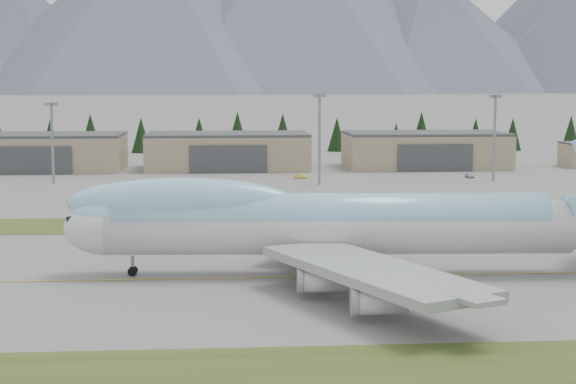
{
  "coord_description": "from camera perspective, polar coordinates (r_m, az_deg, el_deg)",
  "views": [
    {
      "loc": [
        -16.42,
        -114.23,
        25.63
      ],
      "look_at": [
        -5.94,
        27.58,
        8.0
      ],
      "focal_mm": 55.0,
      "sensor_mm": 36.0,
      "label": 1
    }
  ],
  "objects": [
    {
      "name": "grass_strip_near",
      "position": [
        82.09,
        7.68,
        -11.19
      ],
      "size": [
        400.0,
        14.0,
        0.08
      ],
      "primitive_type": "cube",
      "color": "#394C1B",
      "rests_on": "ground"
    },
    {
      "name": "service_vehicle_a",
      "position": [
        235.59,
        -10.01,
        0.71
      ],
      "size": [
        1.65,
        3.16,
        1.03
      ],
      "primitive_type": "imported",
      "rotation": [
        0.0,
        0.0,
        -0.15
      ],
      "color": "silver",
      "rests_on": "ground"
    },
    {
      "name": "hangar_center",
      "position": [
        264.91,
        -3.91,
        2.67
      ],
      "size": [
        48.0,
        26.6,
        10.8
      ],
      "color": "gray",
      "rests_on": "ground"
    },
    {
      "name": "hangar_right",
      "position": [
        271.93,
        8.85,
        2.71
      ],
      "size": [
        48.0,
        26.6,
        10.8
      ],
      "color": "gray",
      "rests_on": "ground"
    },
    {
      "name": "boeing_747_freighter",
      "position": [
        117.91,
        2.93,
        -1.98
      ],
      "size": [
        81.7,
        70.66,
        21.58
      ],
      "rotation": [
        0.0,
        0.0,
        -0.05
      ],
      "color": "silver",
      "rests_on": "ground"
    },
    {
      "name": "service_vehicle_b",
      "position": [
        237.55,
        0.82,
        0.87
      ],
      "size": [
        3.89,
        2.16,
        1.22
      ],
      "primitive_type": "imported",
      "rotation": [
        0.0,
        0.0,
        1.32
      ],
      "color": "gold",
      "rests_on": "ground"
    },
    {
      "name": "taxiway_line_main",
      "position": [
        118.22,
        3.88,
        -5.47
      ],
      "size": [
        400.0,
        0.4,
        0.02
      ],
      "primitive_type": "cube",
      "color": "gold",
      "rests_on": "ground"
    },
    {
      "name": "ground",
      "position": [
        118.22,
        3.88,
        -5.47
      ],
      "size": [
        7000.0,
        7000.0,
        0.0
      ],
      "primitive_type": "plane",
      "color": "#5F5F5D",
      "rests_on": "ground"
    },
    {
      "name": "conifer_belt",
      "position": [
        326.91,
        -3.63,
        3.78
      ],
      "size": [
        276.09,
        14.49,
        16.7
      ],
      "color": "black",
      "rests_on": "ground"
    },
    {
      "name": "hangar_left",
      "position": [
        270.27,
        -15.67,
        2.51
      ],
      "size": [
        48.0,
        26.6,
        10.8
      ],
      "color": "gray",
      "rests_on": "ground"
    },
    {
      "name": "grass_strip_far",
      "position": [
        162.12,
        1.64,
        -2.03
      ],
      "size": [
        400.0,
        18.0,
        0.08
      ],
      "primitive_type": "cube",
      "color": "#394C1B",
      "rests_on": "ground"
    },
    {
      "name": "service_vehicle_c",
      "position": [
        244.37,
        11.66,
        0.9
      ],
      "size": [
        2.05,
        4.0,
        1.11
      ],
      "primitive_type": "imported",
      "rotation": [
        0.0,
        0.0,
        0.13
      ],
      "color": "#A4A5A9",
      "rests_on": "ground"
    },
    {
      "name": "mountain_ridge_front",
      "position": [
        2361.77,
        -3.19,
        12.04
      ],
      "size": [
        4292.81,
        1263.38,
        511.34
      ],
      "color": "#474D5E",
      "rests_on": "ground"
    },
    {
      "name": "floodlight_masts",
      "position": [
        230.25,
        9.12,
        4.44
      ],
      "size": [
        161.9,
        10.95,
        22.93
      ],
      "color": "gray",
      "rests_on": "ground"
    },
    {
      "name": "mountain_ridge_rear",
      "position": [
        3036.06,
        1.1,
        11.44
      ],
      "size": [
        4525.65,
        1046.87,
        523.44
      ],
      "color": "#474D5E",
      "rests_on": "ground"
    }
  ]
}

